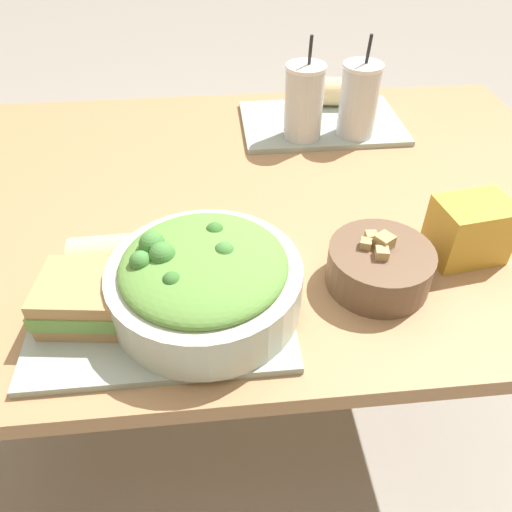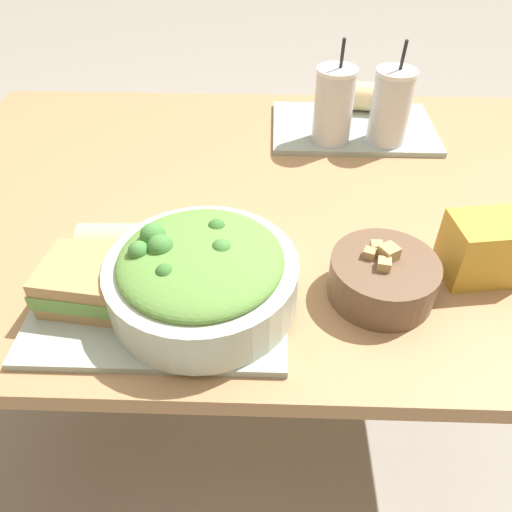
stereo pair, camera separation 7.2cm
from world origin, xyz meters
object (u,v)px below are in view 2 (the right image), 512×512
(chip_bag, at_px, (484,249))
(drink_cup_dark, at_px, (333,108))
(baguette_near, at_px, (138,244))
(salad_bowl, at_px, (201,274))
(baguette_far, at_px, (364,96))
(sandwich_near, at_px, (95,283))
(drink_cup_red, at_px, (390,109))
(soup_bowl, at_px, (383,277))

(chip_bag, bearing_deg, drink_cup_dark, 107.59)
(baguette_near, bearing_deg, chip_bag, -91.58)
(salad_bowl, xyz_separation_m, chip_bag, (0.42, 0.08, -0.01))
(baguette_far, xyz_separation_m, drink_cup_dark, (-0.09, -0.16, 0.04))
(sandwich_near, relative_size, drink_cup_red, 0.76)
(drink_cup_dark, distance_m, chip_bag, 0.46)
(sandwich_near, relative_size, baguette_near, 0.92)
(salad_bowl, xyz_separation_m, baguette_near, (-0.11, 0.08, -0.02))
(sandwich_near, distance_m, drink_cup_dark, 0.63)
(sandwich_near, height_order, chip_bag, chip_bag)
(baguette_near, relative_size, drink_cup_red, 0.82)
(salad_bowl, bearing_deg, drink_cup_red, 55.16)
(chip_bag, bearing_deg, drink_cup_red, 92.72)
(drink_cup_red, bearing_deg, sandwich_near, -135.01)
(sandwich_near, distance_m, chip_bag, 0.58)
(baguette_far, bearing_deg, drink_cup_red, -162.35)
(soup_bowl, bearing_deg, chip_bag, 17.73)
(soup_bowl, relative_size, sandwich_near, 0.97)
(salad_bowl, xyz_separation_m, drink_cup_red, (0.34, 0.50, 0.02))
(soup_bowl, height_order, drink_cup_red, drink_cup_red)
(soup_bowl, height_order, chip_bag, chip_bag)
(soup_bowl, bearing_deg, baguette_near, 172.29)
(baguette_far, bearing_deg, chip_bag, -161.88)
(soup_bowl, distance_m, baguette_far, 0.62)
(salad_bowl, relative_size, drink_cup_red, 1.26)
(baguette_near, bearing_deg, baguette_far, -38.33)
(soup_bowl, relative_size, drink_cup_red, 0.73)
(soup_bowl, xyz_separation_m, baguette_far, (0.05, 0.62, 0.01))
(baguette_far, distance_m, chip_bag, 0.58)
(drink_cup_dark, bearing_deg, baguette_far, 60.13)
(baguette_far, xyz_separation_m, drink_cup_red, (0.03, -0.16, 0.04))
(soup_bowl, bearing_deg, drink_cup_dark, 94.77)
(salad_bowl, height_order, baguette_far, salad_bowl)
(chip_bag, bearing_deg, soup_bowl, -170.43)
(sandwich_near, bearing_deg, baguette_near, 69.64)
(baguette_near, height_order, baguette_far, same)
(baguette_near, bearing_deg, sandwich_near, 150.80)
(baguette_far, xyz_separation_m, chip_bag, (0.11, -0.57, 0.01))
(soup_bowl, distance_m, baguette_near, 0.38)
(salad_bowl, bearing_deg, soup_bowl, 6.87)
(salad_bowl, height_order, soup_bowl, salad_bowl)
(sandwich_near, height_order, baguette_far, baguette_far)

